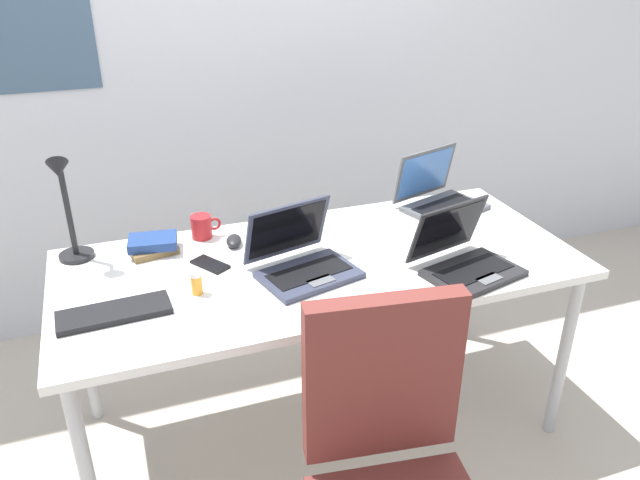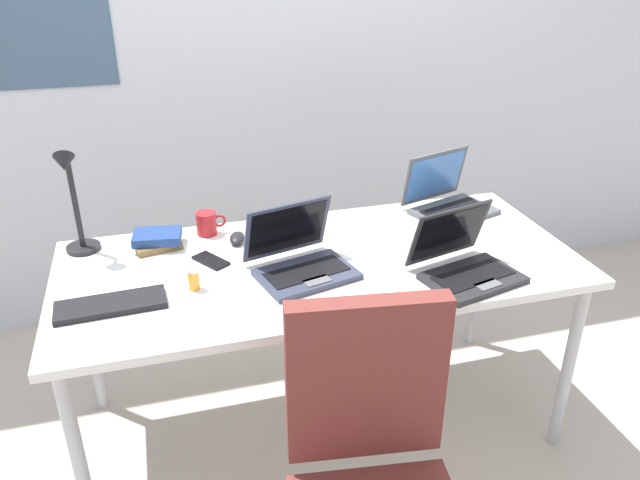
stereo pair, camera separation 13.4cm
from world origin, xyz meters
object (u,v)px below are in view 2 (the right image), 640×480
object	(u,v)px
pill_bottle	(194,278)
external_keyboard	(111,305)
laptop_front_left	(465,264)
coffee_mug	(207,223)
laptop_back_left	(448,200)
desk_lamp	(74,203)
cell_phone	(211,261)
laptop_near_mouse	(301,260)
book_stack	(157,240)
computer_mouse	(237,238)

from	to	relation	value
pill_bottle	external_keyboard	bearing A→B (deg)	-170.44
laptop_front_left	coffee_mug	bearing A→B (deg)	144.99
laptop_back_left	desk_lamp	bearing A→B (deg)	179.89
cell_phone	pill_bottle	distance (m)	0.19
laptop_near_mouse	coffee_mug	bearing A→B (deg)	125.32
external_keyboard	book_stack	bearing A→B (deg)	64.52
desk_lamp	cell_phone	size ratio (longest dim) A/B	2.94
laptop_near_mouse	computer_mouse	distance (m)	0.33
computer_mouse	laptop_back_left	bearing A→B (deg)	17.06
computer_mouse	book_stack	bearing A→B (deg)	-174.51
laptop_back_left	laptop_near_mouse	bearing A→B (deg)	-154.69
laptop_front_left	desk_lamp	bearing A→B (deg)	157.64
desk_lamp	computer_mouse	bearing A→B (deg)	-6.03
laptop_front_left	computer_mouse	xyz separation A→B (m)	(-0.69, 0.45, -0.03)
laptop_near_mouse	cell_phone	xyz separation A→B (m)	(-0.28, 0.15, -0.04)
desk_lamp	cell_phone	world-z (taller)	desk_lamp
pill_bottle	coffee_mug	xyz separation A→B (m)	(0.09, 0.40, 0.00)
cell_phone	computer_mouse	bearing A→B (deg)	15.89
computer_mouse	coffee_mug	size ratio (longest dim) A/B	0.85
computer_mouse	external_keyboard	bearing A→B (deg)	-128.99
laptop_near_mouse	desk_lamp	bearing A→B (deg)	154.89
book_stack	pill_bottle	bearing A→B (deg)	-73.45
cell_phone	laptop_front_left	bearing A→B (deg)	-54.51
laptop_near_mouse	laptop_front_left	bearing A→B (deg)	-18.39
pill_bottle	coffee_mug	size ratio (longest dim) A/B	0.70
desk_lamp	coffee_mug	distance (m)	0.47
pill_bottle	book_stack	world-z (taller)	pill_bottle
book_stack	coffee_mug	distance (m)	0.20
laptop_back_left	pill_bottle	distance (m)	1.12
pill_bottle	coffee_mug	bearing A→B (deg)	77.58
pill_bottle	coffee_mug	distance (m)	0.41
laptop_back_left	external_keyboard	world-z (taller)	laptop_back_left
laptop_front_left	pill_bottle	bearing A→B (deg)	169.93
desk_lamp	pill_bottle	world-z (taller)	desk_lamp
laptop_back_left	cell_phone	xyz separation A→B (m)	(-0.99, -0.18, -0.04)
computer_mouse	coffee_mug	bearing A→B (deg)	147.13
laptop_back_left	cell_phone	bearing A→B (deg)	-169.60
computer_mouse	coffee_mug	world-z (taller)	coffee_mug
laptop_front_left	cell_phone	bearing A→B (deg)	158.04
external_keyboard	computer_mouse	distance (m)	0.56
pill_bottle	book_stack	xyz separation A→B (m)	(-0.10, 0.34, -0.01)
external_keyboard	cell_phone	size ratio (longest dim) A/B	2.43
laptop_near_mouse	coffee_mug	size ratio (longest dim) A/B	3.28
cell_phone	pill_bottle	world-z (taller)	pill_bottle
laptop_front_left	pill_bottle	world-z (taller)	laptop_front_left
coffee_mug	desk_lamp	bearing A→B (deg)	-174.34
external_keyboard	cell_phone	bearing A→B (deg)	29.82
laptop_near_mouse	pill_bottle	bearing A→B (deg)	-177.25
external_keyboard	laptop_front_left	bearing A→B (deg)	-8.68
cell_phone	pill_bottle	bearing A→B (deg)	-145.73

